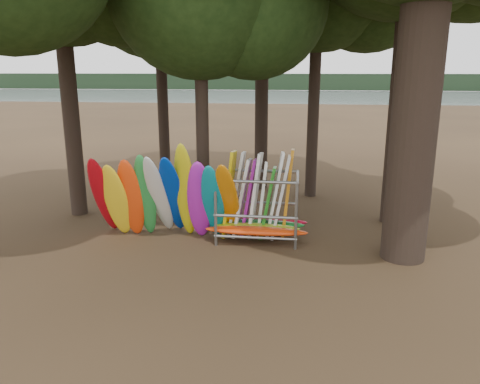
# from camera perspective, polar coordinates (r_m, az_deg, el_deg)

# --- Properties ---
(ground) EXTENTS (120.00, 120.00, 0.00)m
(ground) POSITION_cam_1_polar(r_m,az_deg,el_deg) (13.70, -2.61, -7.21)
(ground) COLOR #47331E
(ground) RESTS_ON ground
(lake) EXTENTS (160.00, 160.00, 0.00)m
(lake) POSITION_cam_1_polar(r_m,az_deg,el_deg) (72.72, 5.55, 10.65)
(lake) COLOR gray
(lake) RESTS_ON ground
(far_shore) EXTENTS (160.00, 4.00, 4.00)m
(far_shore) POSITION_cam_1_polar(r_m,az_deg,el_deg) (122.57, 6.35, 13.21)
(far_shore) COLOR black
(far_shore) RESTS_ON ground
(kayak_row) EXTENTS (4.59, 2.22, 3.23)m
(kayak_row) POSITION_cam_1_polar(r_m,az_deg,el_deg) (14.39, -8.98, -0.69)
(kayak_row) COLOR #B20813
(kayak_row) RESTS_ON ground
(storage_rack) EXTENTS (3.11, 1.53, 2.79)m
(storage_rack) POSITION_cam_1_polar(r_m,az_deg,el_deg) (14.39, 2.18, -2.02)
(storage_rack) COLOR gray
(storage_rack) RESTS_ON ground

